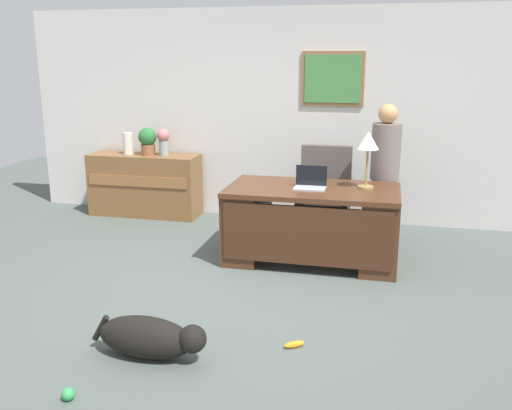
{
  "coord_description": "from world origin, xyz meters",
  "views": [
    {
      "loc": [
        1.31,
        -4.68,
        2.09
      ],
      "look_at": [
        0.15,
        0.3,
        0.75
      ],
      "focal_mm": 39.69,
      "sensor_mm": 36.0,
      "label": 1
    }
  ],
  "objects_px": {
    "laptop": "(310,183)",
    "potted_plant": "(148,140)",
    "armchair": "(324,197)",
    "person_standing": "(385,174)",
    "dog_lying": "(150,337)",
    "vase_with_flowers": "(163,140)",
    "credenza": "(145,185)",
    "desk_lamp": "(368,144)",
    "dog_toy_bone": "(294,344)",
    "vase_empty": "(128,143)",
    "dog_toy_ball": "(68,394)",
    "desk": "(312,222)"
  },
  "relations": [
    {
      "from": "desk",
      "to": "laptop",
      "type": "bearing_deg",
      "value": 157.38
    },
    {
      "from": "credenza",
      "to": "person_standing",
      "type": "bearing_deg",
      "value": -10.44
    },
    {
      "from": "desk",
      "to": "laptop",
      "type": "height_order",
      "value": "laptop"
    },
    {
      "from": "dog_lying",
      "to": "potted_plant",
      "type": "height_order",
      "value": "potted_plant"
    },
    {
      "from": "credenza",
      "to": "person_standing",
      "type": "height_order",
      "value": "person_standing"
    },
    {
      "from": "desk_lamp",
      "to": "potted_plant",
      "type": "relative_size",
      "value": 1.62
    },
    {
      "from": "person_standing",
      "to": "dog_toy_bone",
      "type": "distance_m",
      "value": 2.77
    },
    {
      "from": "laptop",
      "to": "potted_plant",
      "type": "distance_m",
      "value": 2.68
    },
    {
      "from": "dog_lying",
      "to": "credenza",
      "type": "bearing_deg",
      "value": 114.27
    },
    {
      "from": "desk_lamp",
      "to": "dog_toy_ball",
      "type": "relative_size",
      "value": 7.07
    },
    {
      "from": "credenza",
      "to": "vase_with_flowers",
      "type": "relative_size",
      "value": 4.2
    },
    {
      "from": "dog_lying",
      "to": "vase_with_flowers",
      "type": "distance_m",
      "value": 3.87
    },
    {
      "from": "armchair",
      "to": "person_standing",
      "type": "distance_m",
      "value": 0.79
    },
    {
      "from": "armchair",
      "to": "person_standing",
      "type": "bearing_deg",
      "value": -15.49
    },
    {
      "from": "desk",
      "to": "dog_lying",
      "type": "distance_m",
      "value": 2.41
    },
    {
      "from": "armchair",
      "to": "person_standing",
      "type": "xyz_separation_m",
      "value": [
        0.69,
        -0.19,
        0.34
      ]
    },
    {
      "from": "person_standing",
      "to": "laptop",
      "type": "xyz_separation_m",
      "value": [
        -0.73,
        -0.7,
        0.02
      ]
    },
    {
      "from": "armchair",
      "to": "dog_toy_ball",
      "type": "bearing_deg",
      "value": -107.24
    },
    {
      "from": "dog_lying",
      "to": "vase_empty",
      "type": "relative_size",
      "value": 3.15
    },
    {
      "from": "desk_lamp",
      "to": "vase_with_flowers",
      "type": "distance_m",
      "value": 2.93
    },
    {
      "from": "desk",
      "to": "vase_empty",
      "type": "height_order",
      "value": "vase_empty"
    },
    {
      "from": "credenza",
      "to": "dog_toy_ball",
      "type": "distance_m",
      "value": 4.36
    },
    {
      "from": "person_standing",
      "to": "vase_with_flowers",
      "type": "relative_size",
      "value": 4.55
    },
    {
      "from": "person_standing",
      "to": "laptop",
      "type": "relative_size",
      "value": 5.0
    },
    {
      "from": "vase_with_flowers",
      "to": "dog_toy_bone",
      "type": "height_order",
      "value": "vase_with_flowers"
    },
    {
      "from": "credenza",
      "to": "dog_lying",
      "type": "bearing_deg",
      "value": -65.73
    },
    {
      "from": "potted_plant",
      "to": "dog_toy_bone",
      "type": "height_order",
      "value": "potted_plant"
    },
    {
      "from": "credenza",
      "to": "vase_with_flowers",
      "type": "bearing_deg",
      "value": 0.25
    },
    {
      "from": "potted_plant",
      "to": "vase_with_flowers",
      "type": "bearing_deg",
      "value": 0.0
    },
    {
      "from": "person_standing",
      "to": "vase_with_flowers",
      "type": "distance_m",
      "value": 2.93
    },
    {
      "from": "laptop",
      "to": "desk_lamp",
      "type": "relative_size",
      "value": 0.55
    },
    {
      "from": "armchair",
      "to": "vase_with_flowers",
      "type": "relative_size",
      "value": 3.05
    },
    {
      "from": "potted_plant",
      "to": "dog_lying",
      "type": "bearing_deg",
      "value": -66.66
    },
    {
      "from": "credenza",
      "to": "desk_lamp",
      "type": "bearing_deg",
      "value": -21.48
    },
    {
      "from": "laptop",
      "to": "armchair",
      "type": "bearing_deg",
      "value": 86.9
    },
    {
      "from": "dog_toy_bone",
      "to": "credenza",
      "type": "bearing_deg",
      "value": 129.12
    },
    {
      "from": "vase_empty",
      "to": "desk_lamp",
      "type": "bearing_deg",
      "value": -20.16
    },
    {
      "from": "credenza",
      "to": "desk_lamp",
      "type": "distance_m",
      "value": 3.3
    },
    {
      "from": "laptop",
      "to": "vase_with_flowers",
      "type": "relative_size",
      "value": 0.91
    },
    {
      "from": "vase_with_flowers",
      "to": "dog_toy_ball",
      "type": "height_order",
      "value": "vase_with_flowers"
    },
    {
      "from": "laptop",
      "to": "dog_lying",
      "type": "bearing_deg",
      "value": -110.12
    },
    {
      "from": "desk",
      "to": "vase_empty",
      "type": "distance_m",
      "value": 3.01
    },
    {
      "from": "potted_plant",
      "to": "dog_toy_ball",
      "type": "relative_size",
      "value": 4.36
    },
    {
      "from": "armchair",
      "to": "dog_lying",
      "type": "height_order",
      "value": "armchair"
    },
    {
      "from": "dog_lying",
      "to": "potted_plant",
      "type": "distance_m",
      "value": 3.95
    },
    {
      "from": "dog_toy_bone",
      "to": "desk_lamp",
      "type": "bearing_deg",
      "value": 78.71
    },
    {
      "from": "vase_empty",
      "to": "dog_toy_ball",
      "type": "xyz_separation_m",
      "value": [
        1.52,
        -4.15,
        -0.93
      ]
    },
    {
      "from": "credenza",
      "to": "armchair",
      "type": "bearing_deg",
      "value": -9.01
    },
    {
      "from": "vase_with_flowers",
      "to": "potted_plant",
      "type": "distance_m",
      "value": 0.22
    },
    {
      "from": "person_standing",
      "to": "dog_lying",
      "type": "bearing_deg",
      "value": -117.83
    }
  ]
}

